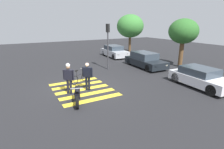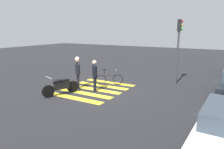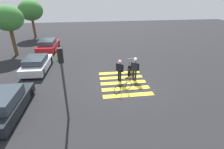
{
  "view_description": "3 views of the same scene",
  "coord_description": "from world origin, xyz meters",
  "px_view_note": "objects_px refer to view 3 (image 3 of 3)",
  "views": [
    {
      "loc": [
        10.31,
        -3.59,
        4.12
      ],
      "look_at": [
        0.74,
        1.72,
        0.93
      ],
      "focal_mm": 29.02,
      "sensor_mm": 36.0,
      "label": 1
    },
    {
      "loc": [
        9.58,
        6.76,
        3.39
      ],
      "look_at": [
        -0.11,
        1.14,
        0.97
      ],
      "focal_mm": 33.79,
      "sensor_mm": 36.0,
      "label": 2
    },
    {
      "loc": [
        -11.54,
        2.43,
        6.27
      ],
      "look_at": [
        -0.07,
        0.88,
        0.76
      ],
      "focal_mm": 28.14,
      "sensor_mm": 36.0,
      "label": 3
    }
  ],
  "objects_px": {
    "car_red_convertible": "(48,45)",
    "officer_on_foot": "(135,67)",
    "officer_by_motorcycle": "(120,69)",
    "leaning_bicycle": "(123,87)",
    "car_black_suv": "(4,104)",
    "car_white_van": "(37,64)",
    "traffic_light_pole": "(62,74)",
    "police_motorcycle": "(130,68)"
  },
  "relations": [
    {
      "from": "officer_by_motorcycle",
      "to": "car_white_van",
      "type": "bearing_deg",
      "value": 66.16
    },
    {
      "from": "car_white_van",
      "to": "car_black_suv",
      "type": "bearing_deg",
      "value": 177.35
    },
    {
      "from": "leaning_bicycle",
      "to": "traffic_light_pole",
      "type": "distance_m",
      "value": 4.83
    },
    {
      "from": "officer_by_motorcycle",
      "to": "car_white_van",
      "type": "relative_size",
      "value": 0.43
    },
    {
      "from": "police_motorcycle",
      "to": "leaning_bicycle",
      "type": "xyz_separation_m",
      "value": [
        -3.01,
        1.17,
        -0.09
      ]
    },
    {
      "from": "police_motorcycle",
      "to": "car_white_van",
      "type": "bearing_deg",
      "value": 79.06
    },
    {
      "from": "officer_on_foot",
      "to": "officer_by_motorcycle",
      "type": "xyz_separation_m",
      "value": [
        -0.02,
        1.17,
        -0.08
      ]
    },
    {
      "from": "leaning_bicycle",
      "to": "officer_on_foot",
      "type": "distance_m",
      "value": 2.11
    },
    {
      "from": "leaning_bicycle",
      "to": "car_red_convertible",
      "type": "height_order",
      "value": "car_red_convertible"
    },
    {
      "from": "officer_by_motorcycle",
      "to": "traffic_light_pole",
      "type": "xyz_separation_m",
      "value": [
        -3.95,
        3.52,
        1.68
      ]
    },
    {
      "from": "police_motorcycle",
      "to": "car_black_suv",
      "type": "relative_size",
      "value": 0.44
    },
    {
      "from": "officer_on_foot",
      "to": "car_white_van",
      "type": "bearing_deg",
      "value": 69.5
    },
    {
      "from": "officer_on_foot",
      "to": "car_black_suv",
      "type": "relative_size",
      "value": 0.41
    },
    {
      "from": "officer_by_motorcycle",
      "to": "car_red_convertible",
      "type": "bearing_deg",
      "value": 37.63
    },
    {
      "from": "leaning_bicycle",
      "to": "police_motorcycle",
      "type": "bearing_deg",
      "value": -21.19
    },
    {
      "from": "car_red_convertible",
      "to": "traffic_light_pole",
      "type": "xyz_separation_m",
      "value": [
        -12.87,
        -3.35,
        2.07
      ]
    },
    {
      "from": "car_black_suv",
      "to": "car_red_convertible",
      "type": "height_order",
      "value": "car_black_suv"
    },
    {
      "from": "officer_on_foot",
      "to": "car_black_suv",
      "type": "distance_m",
      "value": 8.75
    },
    {
      "from": "car_black_suv",
      "to": "car_white_van",
      "type": "distance_m",
      "value": 6.05
    },
    {
      "from": "traffic_light_pole",
      "to": "car_black_suv",
      "type": "bearing_deg",
      "value": 75.87
    },
    {
      "from": "car_white_van",
      "to": "officer_by_motorcycle",
      "type": "bearing_deg",
      "value": -113.84
    },
    {
      "from": "car_white_van",
      "to": "traffic_light_pole",
      "type": "relative_size",
      "value": 1.03
    },
    {
      "from": "officer_by_motorcycle",
      "to": "car_red_convertible",
      "type": "relative_size",
      "value": 0.41
    },
    {
      "from": "police_motorcycle",
      "to": "traffic_light_pole",
      "type": "xyz_separation_m",
      "value": [
        -5.4,
        4.67,
        2.22
      ]
    },
    {
      "from": "leaning_bicycle",
      "to": "officer_by_motorcycle",
      "type": "distance_m",
      "value": 1.69
    },
    {
      "from": "police_motorcycle",
      "to": "car_red_convertible",
      "type": "height_order",
      "value": "car_red_convertible"
    },
    {
      "from": "police_motorcycle",
      "to": "car_red_convertible",
      "type": "relative_size",
      "value": 0.47
    },
    {
      "from": "leaning_bicycle",
      "to": "car_red_convertible",
      "type": "distance_m",
      "value": 12.53
    },
    {
      "from": "car_black_suv",
      "to": "officer_on_foot",
      "type": "bearing_deg",
      "value": -69.25
    },
    {
      "from": "leaning_bicycle",
      "to": "car_white_van",
      "type": "xyz_separation_m",
      "value": [
        4.53,
        6.7,
        0.25
      ]
    },
    {
      "from": "police_motorcycle",
      "to": "car_white_van",
      "type": "xyz_separation_m",
      "value": [
        1.52,
        7.87,
        0.16
      ]
    },
    {
      "from": "officer_on_foot",
      "to": "car_red_convertible",
      "type": "relative_size",
      "value": 0.44
    },
    {
      "from": "police_motorcycle",
      "to": "car_red_convertible",
      "type": "distance_m",
      "value": 10.97
    },
    {
      "from": "leaning_bicycle",
      "to": "car_red_convertible",
      "type": "xyz_separation_m",
      "value": [
        10.48,
        6.86,
        0.25
      ]
    },
    {
      "from": "car_red_convertible",
      "to": "officer_on_foot",
      "type": "bearing_deg",
      "value": -137.88
    },
    {
      "from": "car_white_van",
      "to": "car_red_convertible",
      "type": "bearing_deg",
      "value": 1.54
    },
    {
      "from": "leaning_bicycle",
      "to": "officer_by_motorcycle",
      "type": "bearing_deg",
      "value": -0.48
    },
    {
      "from": "officer_by_motorcycle",
      "to": "leaning_bicycle",
      "type": "bearing_deg",
      "value": 179.52
    },
    {
      "from": "police_motorcycle",
      "to": "officer_by_motorcycle",
      "type": "distance_m",
      "value": 1.93
    },
    {
      "from": "car_black_suv",
      "to": "car_red_convertible",
      "type": "distance_m",
      "value": 12.0
    },
    {
      "from": "police_motorcycle",
      "to": "leaning_bicycle",
      "type": "distance_m",
      "value": 3.23
    },
    {
      "from": "officer_by_motorcycle",
      "to": "traffic_light_pole",
      "type": "height_order",
      "value": "traffic_light_pole"
    }
  ]
}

